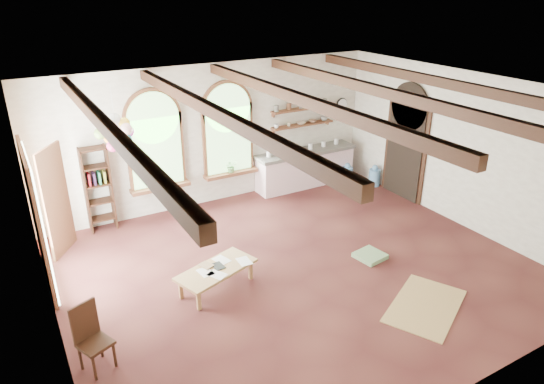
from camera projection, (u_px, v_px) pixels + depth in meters
floor at (296, 268)px, 8.84m from camera, size 8.00×8.00×0.00m
ceiling_beams at (300, 99)px, 7.60m from camera, size 6.20×6.80×0.18m
window_left at (155, 144)px, 10.27m from camera, size 1.30×0.28×2.20m
window_right at (228, 133)px, 11.05m from camera, size 1.30×0.28×2.20m
left_doorway at (38, 222)px, 8.00m from camera, size 0.10×1.90×2.50m
right_doorway at (404, 153)px, 11.39m from camera, size 0.10×1.30×2.40m
kitchen_counter at (305, 168)px, 12.24m from camera, size 2.68×0.62×0.94m
wall_shelf_lower at (302, 125)px, 11.96m from camera, size 1.70×0.24×0.04m
wall_shelf_upper at (303, 109)px, 11.80m from camera, size 1.70×0.24×0.04m
wall_clock at (342, 104)px, 12.44m from camera, size 0.32×0.04×0.32m
bookshelf at (98, 189)px, 9.88m from camera, size 0.53×0.32×1.80m
coffee_table at (216, 271)px, 8.12m from camera, size 1.50×1.03×0.39m
side_chair at (96, 351)px, 6.45m from camera, size 0.50×0.50×0.97m
floor_mat at (425, 306)px, 7.78m from camera, size 1.80×1.55×0.02m
floor_cushion at (370, 256)px, 9.14m from camera, size 0.56×0.56×0.09m
water_jug_a at (347, 174)px, 12.49m from camera, size 0.28×0.28×0.54m
water_jug_b at (374, 177)px, 12.31m from camera, size 0.29×0.29×0.55m
balloon_cluster at (116, 132)px, 8.64m from camera, size 0.69×0.70×1.14m
table_book at (202, 268)px, 8.10m from camera, size 0.25×0.29×0.02m
tablet at (218, 266)px, 8.15m from camera, size 0.19×0.26×0.01m
potted_plant_left at (160, 180)px, 10.50m from camera, size 0.27×0.23×0.30m
potted_plant_right at (231, 166)px, 11.27m from camera, size 0.27×0.23×0.30m
shelf_cup_a at (276, 126)px, 11.59m from camera, size 0.12×0.10×0.10m
shelf_cup_b at (289, 124)px, 11.75m from camera, size 0.10×0.10×0.09m
shelf_bowl_a at (301, 123)px, 11.91m from camera, size 0.22×0.22×0.05m
shelf_bowl_b at (313, 121)px, 12.07m from camera, size 0.20×0.20×0.06m
shelf_vase at (324, 117)px, 12.21m from camera, size 0.18×0.18×0.19m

